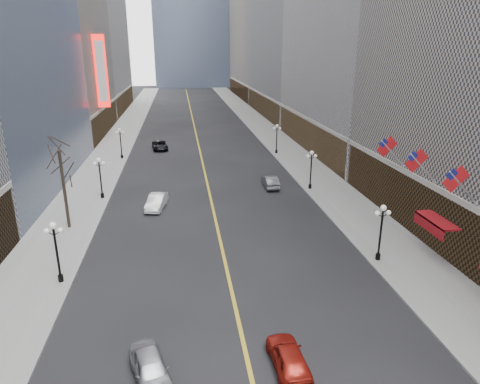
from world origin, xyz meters
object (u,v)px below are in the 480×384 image
object	(u,v)px
car_sb_mid	(289,357)
car_sb_far	(270,182)
streetlamp_east_3	(277,136)
streetlamp_east_1	(381,227)
streetlamp_east_2	(311,166)
streetlamp_west_1	(56,246)
car_nb_mid	(157,202)
streetlamp_west_3	(121,140)
car_nb_far	(160,145)
streetlamp_west_2	(100,174)
car_nb_near	(151,369)

from	to	relation	value
car_sb_mid	car_sb_far	distance (m)	30.53
streetlamp_east_3	streetlamp_east_1	bearing A→B (deg)	-90.00
streetlamp_east_2	streetlamp_west_1	bearing A→B (deg)	-142.67
streetlamp_east_1	streetlamp_west_1	xyz separation A→B (m)	(-23.60, 0.00, 0.00)
streetlamp_west_1	car_nb_mid	xyz separation A→B (m)	(6.05, 14.20, -2.17)
streetlamp_east_3	car_sb_far	xyz separation A→B (m)	(-4.44, -16.47, -2.19)
streetlamp_east_3	streetlamp_west_3	size ratio (longest dim) A/B	1.00
streetlamp_east_2	car_sb_far	size ratio (longest dim) A/B	1.05
streetlamp_east_2	car_nb_far	size ratio (longest dim) A/B	0.90
streetlamp_west_1	car_nb_mid	bearing A→B (deg)	66.92
car_nb_mid	streetlamp_west_3	bearing A→B (deg)	116.31
streetlamp_east_2	streetlamp_west_2	size ratio (longest dim) A/B	1.00
streetlamp_east_3	car_nb_far	size ratio (longest dim) A/B	0.90
streetlamp_east_1	streetlamp_east_3	size ratio (longest dim) A/B	1.00
streetlamp_west_1	streetlamp_west_2	size ratio (longest dim) A/B	1.00
streetlamp_east_3	car_nb_far	world-z (taller)	streetlamp_east_3
streetlamp_east_3	car_nb_near	size ratio (longest dim) A/B	1.10
streetlamp_west_3	streetlamp_east_2	bearing A→B (deg)	-37.33
streetlamp_west_2	streetlamp_west_3	bearing A→B (deg)	90.00
streetlamp_east_1	car_sb_far	distance (m)	20.15
streetlamp_east_3	car_sb_mid	distance (m)	47.59
streetlamp_west_1	car_nb_near	world-z (taller)	streetlamp_west_1
car_sb_mid	car_sb_far	bearing A→B (deg)	-102.30
streetlamp_west_1	streetlamp_west_3	distance (m)	36.00
streetlamp_west_2	car_sb_mid	world-z (taller)	streetlamp_west_2
streetlamp_east_2	streetlamp_west_2	xyz separation A→B (m)	(-23.60, 0.00, 0.00)
car_nb_near	streetlamp_west_1	bearing A→B (deg)	107.35
streetlamp_west_2	streetlamp_west_1	bearing A→B (deg)	-90.00
streetlamp_east_1	car_nb_mid	distance (m)	22.68
streetlamp_east_3	car_nb_near	world-z (taller)	streetlamp_east_3
streetlamp_east_1	car_nb_mid	size ratio (longest dim) A/B	1.02
car_nb_mid	car_sb_far	size ratio (longest dim) A/B	1.03
car_sb_mid	streetlamp_east_3	bearing A→B (deg)	-104.08
streetlamp_east_1	car_sb_mid	xyz separation A→B (m)	(-9.80, -10.52, -2.20)
streetlamp_west_1	car_nb_far	xyz separation A→B (m)	(5.40, 41.67, -2.21)
streetlamp_east_2	streetlamp_east_3	bearing A→B (deg)	90.00
car_sb_far	streetlamp_east_2	bearing A→B (deg)	161.67
car_sb_far	streetlamp_west_3	bearing A→B (deg)	-39.93
streetlamp_east_1	car_nb_far	bearing A→B (deg)	113.59
streetlamp_west_3	car_nb_mid	size ratio (longest dim) A/B	1.02
car_nb_far	car_sb_far	size ratio (longest dim) A/B	1.16
car_nb_near	car_sb_mid	size ratio (longest dim) A/B	1.00
streetlamp_east_1	streetlamp_west_1	distance (m)	23.60
streetlamp_east_2	car_nb_mid	world-z (taller)	streetlamp_east_2
car_nb_near	car_nb_mid	bearing A→B (deg)	75.82
streetlamp_west_1	streetlamp_east_3	bearing A→B (deg)	56.75
streetlamp_east_1	streetlamp_west_1	world-z (taller)	same
streetlamp_east_2	streetlamp_west_1	world-z (taller)	same
streetlamp_west_1	car_nb_near	size ratio (longest dim) A/B	1.10
streetlamp_east_1	car_nb_mid	world-z (taller)	streetlamp_east_1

